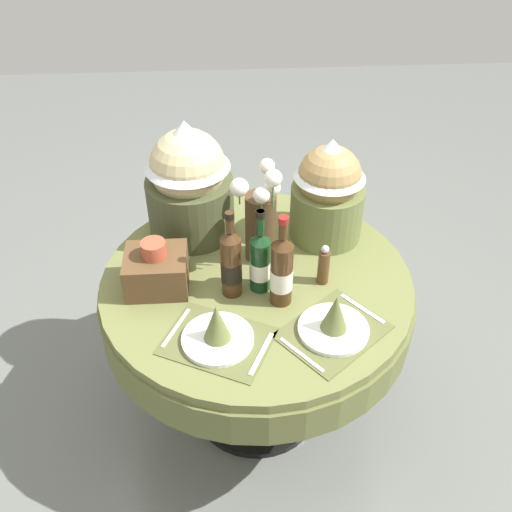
{
  "coord_description": "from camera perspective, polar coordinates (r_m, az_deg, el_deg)",
  "views": [
    {
      "loc": [
        -0.11,
        -1.63,
        2.19
      ],
      "look_at": [
        0.0,
        0.03,
        0.84
      ],
      "focal_mm": 40.75,
      "sensor_mm": 36.0,
      "label": 1
    }
  ],
  "objects": [
    {
      "name": "gift_tub_back_right",
      "position": [
        2.27,
        7.14,
        6.75
      ],
      "size": [
        0.29,
        0.29,
        0.43
      ],
      "color": "olive",
      "rests_on": "dining_table"
    },
    {
      "name": "gift_tub_back_left",
      "position": [
        2.27,
        -6.65,
        7.76
      ],
      "size": [
        0.35,
        0.35,
        0.49
      ],
      "color": "#474C2D",
      "rests_on": "dining_table"
    },
    {
      "name": "dining_table",
      "position": [
        2.25,
        0.05,
        -4.55
      ],
      "size": [
        1.18,
        1.18,
        0.76
      ],
      "color": "olive",
      "rests_on": "ground"
    },
    {
      "name": "flower_vase",
      "position": [
        2.14,
        0.46,
        3.78
      ],
      "size": [
        0.18,
        0.22,
        0.43
      ],
      "color": "#47331E",
      "rests_on": "dining_table"
    },
    {
      "name": "wine_bottle_rear",
      "position": [
        1.98,
        2.53,
        -1.43
      ],
      "size": [
        0.08,
        0.08,
        0.36
      ],
      "color": "#422814",
      "rests_on": "dining_table"
    },
    {
      "name": "pepper_mill",
      "position": [
        2.11,
        6.66,
        -0.95
      ],
      "size": [
        0.04,
        0.04,
        0.17
      ],
      "color": "brown",
      "rests_on": "dining_table"
    },
    {
      "name": "ground",
      "position": [
        2.73,
        0.04,
        -14.25
      ],
      "size": [
        8.0,
        8.0,
        0.0
      ],
      "primitive_type": "plane",
      "color": "slate"
    },
    {
      "name": "place_setting_right",
      "position": [
        1.95,
        7.69,
        -6.42
      ],
      "size": [
        0.43,
        0.42,
        0.16
      ],
      "color": "brown",
      "rests_on": "dining_table"
    },
    {
      "name": "woven_basket_side_left",
      "position": [
        2.11,
        -9.74,
        -1.31
      ],
      "size": [
        0.22,
        0.19,
        0.2
      ],
      "color": "brown",
      "rests_on": "dining_table"
    },
    {
      "name": "place_setting_left",
      "position": [
        1.91,
        -3.83,
        -7.41
      ],
      "size": [
        0.42,
        0.38,
        0.16
      ],
      "color": "brown",
      "rests_on": "dining_table"
    },
    {
      "name": "wine_bottle_left",
      "position": [
        2.05,
        0.41,
        -0.49
      ],
      "size": [
        0.08,
        0.08,
        0.34
      ],
      "color": "#143819",
      "rests_on": "dining_table"
    },
    {
      "name": "wine_bottle_centre",
      "position": [
        2.02,
        -2.46,
        -0.7
      ],
      "size": [
        0.07,
        0.07,
        0.35
      ],
      "color": "#422814",
      "rests_on": "dining_table"
    }
  ]
}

